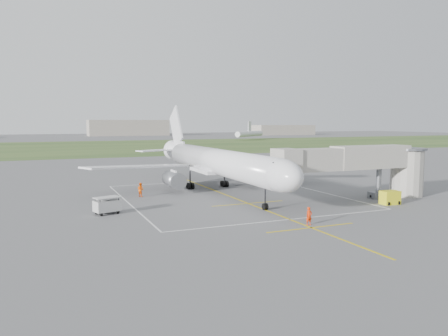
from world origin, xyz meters
name	(u,v)px	position (x,y,z in m)	size (l,w,h in m)	color
ground	(218,192)	(0.00, 0.00, 0.00)	(700.00, 700.00, 0.00)	#5B5B5E
grass_strip	(101,147)	(0.00, 130.00, 0.01)	(700.00, 120.00, 0.02)	#2C4A20
apron_markings	(235,198)	(0.00, -5.82, 0.01)	(28.20, 60.00, 0.01)	gold
airliner	(216,162)	(0.00, 0.75, 4.39)	(38.93, 46.75, 13.52)	silver
jet_bridge	(366,164)	(15.72, -13.50, 4.74)	(23.40, 5.00, 7.20)	gray
gpu_unit	(390,198)	(16.21, -17.51, 0.84)	(2.35, 1.72, 1.71)	yellow
baggage_cart	(107,205)	(-17.48, -9.51, 0.99)	(3.13, 2.38, 1.93)	#BCBCBC
ramp_worker_nose	(309,216)	(0.44, -22.94, 0.92)	(0.67, 0.44, 1.83)	red
ramp_worker_wing	(141,190)	(-11.50, 0.51, 0.98)	(0.95, 0.74, 1.96)	#FF6108
distant_hangars	(51,130)	(-16.15, 265.19, 5.17)	(345.00, 49.00, 12.00)	gray
distant_aircraft	(100,135)	(4.69, 170.11, 3.59)	(190.62, 31.87, 8.85)	silver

